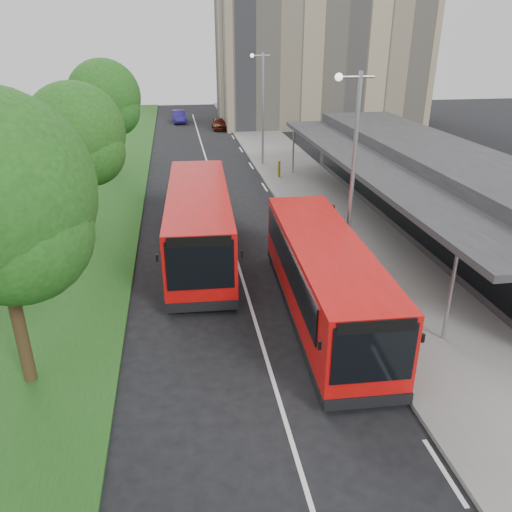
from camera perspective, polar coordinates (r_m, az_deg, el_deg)
The scene contains 17 objects.
ground at distance 18.45m, azimuth -0.45°, elevation -6.31°, with size 120.00×120.00×0.00m, color black.
pavement at distance 37.87m, azimuth 4.00°, elevation 9.80°, with size 5.00×80.00×0.15m, color slate.
grass_verge at distance 37.22m, azimuth -16.14°, elevation 8.63°, with size 5.00×80.00×0.10m, color #1D4C18.
lane_centre_line at distance 32.22m, azimuth -4.53°, elevation 7.12°, with size 0.12×70.00×0.01m, color silver.
kerb_dashes at distance 36.42m, azimuth 0.16°, elevation 9.18°, with size 0.12×56.00×0.01m.
office_block at distance 60.03m, azimuth 7.32°, elevation 23.50°, with size 22.00×12.00×18.00m, color tan.
station_building at distance 28.15m, azimuth 19.48°, elevation 7.65°, with size 7.70×26.00×4.00m.
tree_mid at distance 25.63m, azimuth -19.87°, elevation 12.49°, with size 4.64×4.64×7.45m.
tree_far at distance 37.33m, azimuth -16.91°, elevation 16.56°, with size 4.93×4.93×7.93m.
lamp_post_near at distance 19.45m, azimuth 10.83°, elevation 9.92°, with size 1.44×0.28×8.00m.
lamp_post_far at distance 38.58m, azimuth 0.66°, elevation 17.14°, with size 1.44×0.28×8.00m.
bus_main at distance 17.60m, azimuth 7.73°, elevation -2.59°, with size 3.03×10.41×2.92m.
bus_second at distance 22.50m, azimuth -6.51°, elevation 3.81°, with size 3.31×11.17×3.13m.
litter_bin at distance 27.18m, azimuth 8.51°, elevation 4.92°, with size 0.45×0.45×0.80m, color #3C2718.
bollard at distance 35.48m, azimuth 2.66°, elevation 9.91°, with size 0.18×0.18×1.11m, color yellow.
car_near at distance 55.34m, azimuth -4.27°, elevation 14.85°, with size 1.40×3.49×1.19m, color #51180B.
car_far at distance 60.39m, azimuth -8.80°, elevation 15.48°, with size 1.41×4.06×1.34m, color navy.
Camera 1 is at (-2.39, -15.75, 9.30)m, focal length 35.00 mm.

